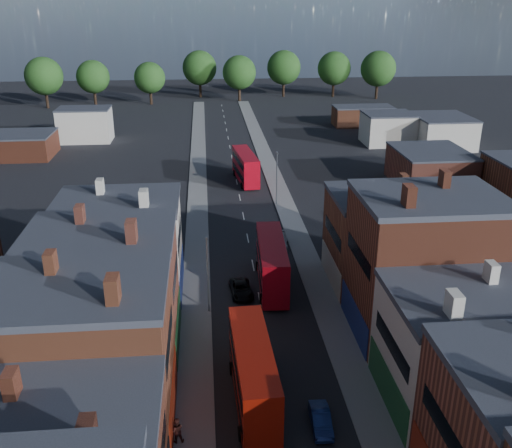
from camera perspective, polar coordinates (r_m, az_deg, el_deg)
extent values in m
cube|color=gray|center=(74.95, -5.91, -0.96)|extent=(3.00, 200.00, 0.12)
cube|color=gray|center=(75.81, 3.95, -0.62)|extent=(3.00, 200.00, 0.12)
cylinder|color=slate|center=(55.11, -4.83, -5.17)|extent=(0.16, 0.16, 8.00)
cube|color=slate|center=(53.42, -4.96, -1.34)|extent=(0.25, 0.70, 0.25)
cylinder|color=slate|center=(83.61, 2.08, 4.46)|extent=(0.16, 0.16, 8.00)
cube|color=slate|center=(82.50, 2.12, 7.11)|extent=(0.25, 0.70, 0.25)
cube|color=#A11609|center=(44.05, -0.29, -14.69)|extent=(3.06, 11.88, 4.72)
cube|color=black|center=(44.60, -0.28, -15.63)|extent=(3.09, 10.94, 0.97)
cube|color=black|center=(43.39, -0.29, -13.49)|extent=(3.09, 10.94, 0.97)
cylinder|color=black|center=(42.43, -1.55, -20.22)|extent=(0.36, 1.08, 1.07)
cylinder|color=black|center=(42.69, 2.26, -19.91)|extent=(0.36, 1.08, 1.07)
cylinder|color=black|center=(48.28, -2.46, -14.24)|extent=(0.36, 1.08, 1.07)
cylinder|color=black|center=(48.51, 0.80, -14.02)|extent=(0.36, 1.08, 1.07)
cube|color=#AD0916|center=(60.43, 1.59, -3.88)|extent=(3.15, 11.88, 4.71)
cube|color=black|center=(60.84, 1.58, -4.66)|extent=(3.17, 10.94, 0.96)
cube|color=black|center=(59.96, 1.60, -2.92)|extent=(3.17, 10.94, 0.96)
cylinder|color=black|center=(58.03, 0.52, -7.48)|extent=(0.36, 1.08, 1.07)
cylinder|color=black|center=(58.23, 3.17, -7.41)|extent=(0.36, 1.08, 1.07)
cylinder|color=black|center=(64.70, 0.13, -4.21)|extent=(0.36, 1.08, 1.07)
cylinder|color=black|center=(64.88, 2.50, -4.16)|extent=(0.36, 1.08, 1.07)
cube|color=#AA0715|center=(95.16, -1.06, 5.79)|extent=(3.87, 11.65, 4.57)
cube|color=black|center=(95.41, -1.05, 5.28)|extent=(3.82, 10.74, 0.93)
cube|color=black|center=(94.86, -1.06, 6.42)|extent=(3.82, 10.74, 0.93)
cylinder|color=black|center=(92.12, -1.42, 3.85)|extent=(0.43, 1.07, 1.04)
cylinder|color=black|center=(92.59, 0.16, 3.96)|extent=(0.43, 1.07, 1.04)
cylinder|color=black|center=(99.00, -2.18, 5.13)|extent=(0.43, 1.07, 1.04)
cylinder|color=black|center=(99.44, -0.70, 5.22)|extent=(0.43, 1.07, 1.04)
imported|color=navy|center=(43.57, 6.50, -18.87)|extent=(1.48, 3.90, 1.27)
imported|color=black|center=(59.60, -1.49, -6.53)|extent=(2.52, 4.80, 1.29)
imported|color=silver|center=(70.91, 2.40, -1.70)|extent=(2.32, 4.67, 1.30)
imported|color=#3C1C18|center=(42.19, -7.93, -19.76)|extent=(0.99, 0.61, 1.93)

